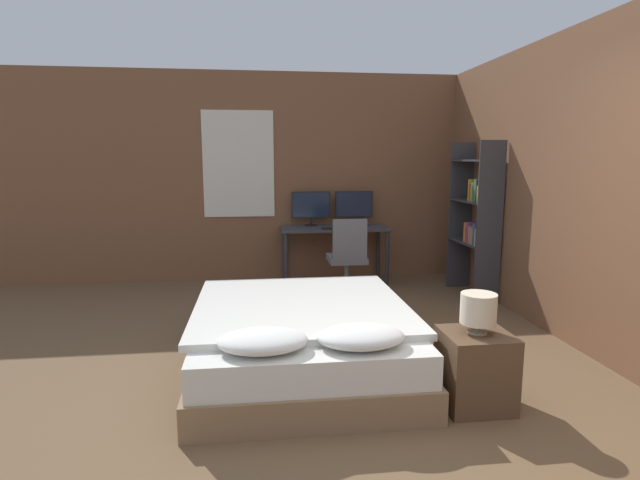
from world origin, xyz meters
The scene contains 13 objects.
ground_plane centered at (0.00, 0.00, 0.00)m, with size 20.00×20.00×0.00m, color brown.
wall_back centered at (-0.01, 4.12, 1.35)m, with size 12.00×0.08×2.70m.
wall_side_right centered at (1.78, 1.50, 1.35)m, with size 0.06×12.00×2.70m.
bed centered at (-0.59, 1.11, 0.25)m, with size 1.61×1.95×0.57m.
nightstand centered at (0.47, 0.40, 0.25)m, with size 0.42×0.40×0.50m.
bedside_lamp centered at (0.47, 0.40, 0.65)m, with size 0.23×0.23×0.26m.
desk centered at (0.07, 3.77, 0.63)m, with size 1.38×0.57×0.73m.
monitor_left centered at (-0.22, 3.95, 0.99)m, with size 0.50×0.16×0.45m.
monitor_right centered at (0.35, 3.95, 0.99)m, with size 0.50×0.16×0.45m.
keyboard centered at (0.07, 3.59, 0.74)m, with size 0.38×0.13×0.02m.
computer_mouse centered at (0.35, 3.59, 0.75)m, with size 0.07×0.05×0.04m.
office_chair centered at (0.11, 3.09, 0.37)m, with size 0.52×0.52×0.93m.
bookshelf centered at (1.58, 2.90, 0.97)m, with size 0.29×0.81×1.79m.
Camera 1 is at (-0.91, -2.50, 1.59)m, focal length 28.00 mm.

